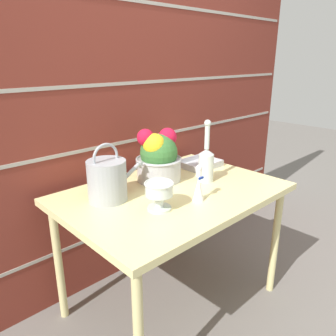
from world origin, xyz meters
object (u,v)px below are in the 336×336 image
at_px(glass_decanter, 206,162).
at_px(figurine_vase, 198,186).
at_px(wire_tray, 200,165).
at_px(watering_can, 108,180).
at_px(flower_planter, 158,157).
at_px(crystal_pedestal_bowl, 159,192).

xyz_separation_m(glass_decanter, figurine_vase, (-0.24, -0.16, -0.04)).
bearing_deg(glass_decanter, wire_tray, 48.57).
height_order(watering_can, flower_planter, flower_planter).
bearing_deg(figurine_vase, watering_can, 134.82).
relative_size(crystal_pedestal_bowl, glass_decanter, 0.39).
relative_size(crystal_pedestal_bowl, figurine_vase, 0.75).
bearing_deg(wire_tray, flower_planter, -178.87).
distance_m(crystal_pedestal_bowl, wire_tray, 0.71).
bearing_deg(watering_can, figurine_vase, -45.18).
height_order(crystal_pedestal_bowl, figurine_vase, figurine_vase).
relative_size(glass_decanter, wire_tray, 1.44).
distance_m(watering_can, glass_decanter, 0.59).
bearing_deg(watering_can, wire_tray, 3.11).
bearing_deg(crystal_pedestal_bowl, glass_decanter, 11.90).
bearing_deg(glass_decanter, flower_planter, 133.66).
relative_size(figurine_vase, wire_tray, 0.75).
relative_size(crystal_pedestal_bowl, flower_planter, 0.46).
xyz_separation_m(flower_planter, figurine_vase, (-0.05, -0.36, -0.07)).
height_order(flower_planter, figurine_vase, flower_planter).
xyz_separation_m(watering_can, figurine_vase, (0.32, -0.32, -0.03)).
distance_m(crystal_pedestal_bowl, flower_planter, 0.40).
xyz_separation_m(watering_can, flower_planter, (0.37, 0.03, 0.03)).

